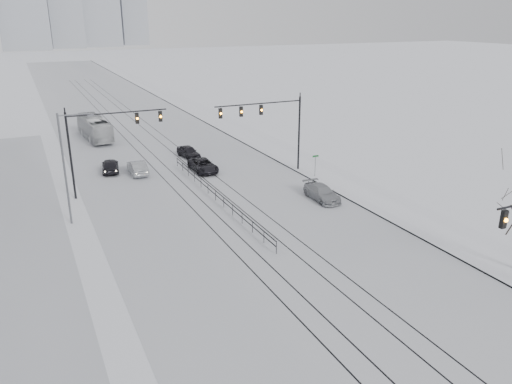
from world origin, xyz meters
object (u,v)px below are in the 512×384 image
(sedan_sb_outer, at_px, (138,167))
(sedan_nb_far, at_px, (188,152))
(sedan_nb_front, at_px, (203,166))
(box_truck, at_px, (95,128))
(sedan_sb_inner, at_px, (110,166))
(sedan_nb_right, at_px, (322,193))

(sedan_sb_outer, xyz_separation_m, sedan_nb_far, (6.94, 4.00, -0.04))
(sedan_nb_front, height_order, box_truck, box_truck)
(sedan_nb_front, bearing_deg, sedan_sb_outer, 161.82)
(sedan_nb_far, relative_size, box_truck, 0.37)
(sedan_sb_outer, height_order, sedan_nb_front, sedan_sb_outer)
(sedan_sb_inner, bearing_deg, sedan_nb_front, 165.22)
(box_truck, bearing_deg, sedan_nb_right, 110.27)
(sedan_sb_inner, height_order, sedan_nb_far, sedan_sb_inner)
(sedan_sb_outer, height_order, sedan_nb_far, sedan_sb_outer)
(sedan_sb_inner, distance_m, sedan_sb_outer, 3.18)
(sedan_sb_inner, bearing_deg, sedan_nb_right, 142.44)
(sedan_nb_right, height_order, box_truck, box_truck)
(sedan_sb_outer, distance_m, sedan_nb_far, 8.01)
(box_truck, bearing_deg, sedan_sb_outer, 91.04)
(sedan_nb_far, bearing_deg, sedan_nb_front, -100.42)
(sedan_sb_inner, xyz_separation_m, sedan_nb_far, (9.42, 2.01, -0.04))
(sedan_sb_outer, xyz_separation_m, box_truck, (-1.64, 18.40, 0.79))
(box_truck, bearing_deg, sedan_nb_front, 107.93)
(sedan_nb_right, bearing_deg, sedan_nb_front, 119.54)
(sedan_sb_inner, distance_m, sedan_nb_front, 9.97)
(sedan_sb_outer, bearing_deg, sedan_nb_far, -148.86)
(sedan_nb_right, relative_size, box_truck, 0.42)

